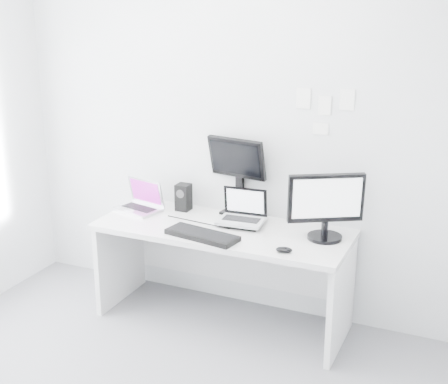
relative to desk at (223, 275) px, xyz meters
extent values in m
plane|color=silver|center=(0.00, 0.35, 0.99)|extent=(3.60, 0.00, 3.60)
cube|color=silver|center=(0.00, 0.00, 0.00)|extent=(1.80, 0.70, 0.73)
cube|color=silver|center=(-0.73, 0.06, 0.49)|extent=(0.38, 0.32, 0.25)
cube|color=black|center=(-0.42, 0.22, 0.47)|extent=(0.13, 0.13, 0.20)
cube|color=#B0B3B8|center=(0.10, 0.08, 0.50)|extent=(0.34, 0.27, 0.27)
cube|color=black|center=(-0.01, 0.30, 0.67)|extent=(0.46, 0.22, 0.60)
cube|color=black|center=(0.71, 0.08, 0.60)|extent=(0.56, 0.46, 0.47)
cube|color=black|center=(-0.05, -0.23, 0.38)|extent=(0.53, 0.26, 0.03)
ellipsoid|color=black|center=(0.54, -0.25, 0.38)|extent=(0.12, 0.09, 0.04)
cube|color=white|center=(0.45, 0.34, 1.26)|extent=(0.10, 0.00, 0.14)
cube|color=white|center=(0.60, 0.34, 1.22)|extent=(0.09, 0.00, 0.13)
cube|color=white|center=(0.75, 0.34, 1.26)|extent=(0.10, 0.00, 0.14)
cube|color=white|center=(0.58, 0.34, 1.05)|extent=(0.11, 0.00, 0.08)
camera|label=1|loc=(1.69, -3.77, 1.94)|focal=50.40mm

